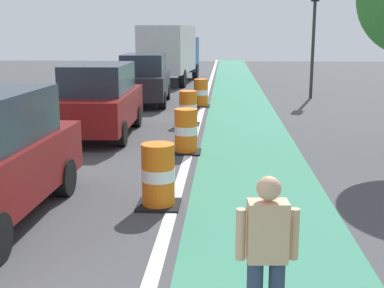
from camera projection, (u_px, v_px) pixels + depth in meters
name	position (u px, v px, depth m)	size (l,w,h in m)	color
bike_lane_strip	(246.00, 134.00, 15.17)	(2.50, 80.00, 0.01)	#387F60
lane_divider_stripe	(195.00, 133.00, 15.26)	(0.20, 80.00, 0.01)	silver
skateboarder_on_lane	(267.00, 259.00, 4.71)	(0.57, 0.81, 1.69)	black
parked_suv_second	(100.00, 100.00, 14.76)	(2.01, 4.65, 2.04)	maroon
parked_suv_third	(144.00, 79.00, 21.24)	(2.10, 4.69, 2.04)	black
traffic_barrel_front	(158.00, 176.00, 8.80)	(0.73, 0.73, 1.09)	orange
traffic_barrel_mid	(186.00, 131.00, 12.72)	(0.73, 0.73, 1.09)	orange
traffic_barrel_back	(188.00, 108.00, 16.54)	(0.73, 0.73, 1.09)	orange
traffic_barrel_far	(201.00, 93.00, 20.63)	(0.73, 0.73, 1.09)	orange
delivery_truck_down_block	(171.00, 51.00, 29.59)	(2.87, 7.75, 3.23)	beige
traffic_light_corner	(315.00, 18.00, 22.55)	(0.41, 0.32, 5.10)	#2D2D2D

